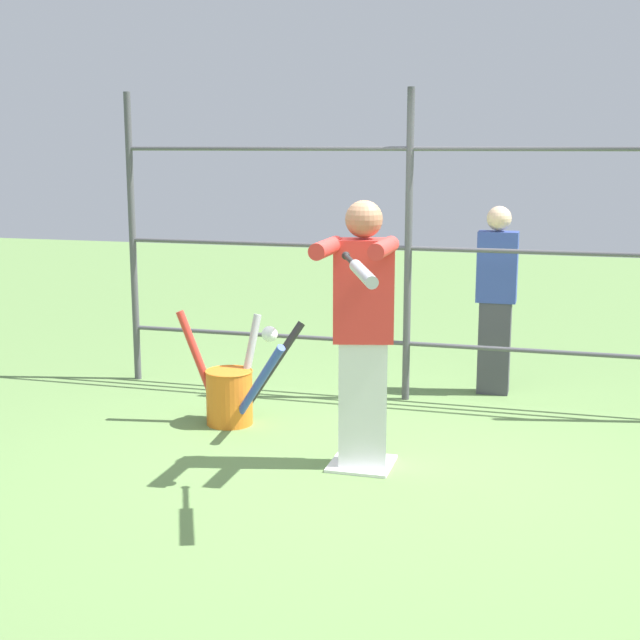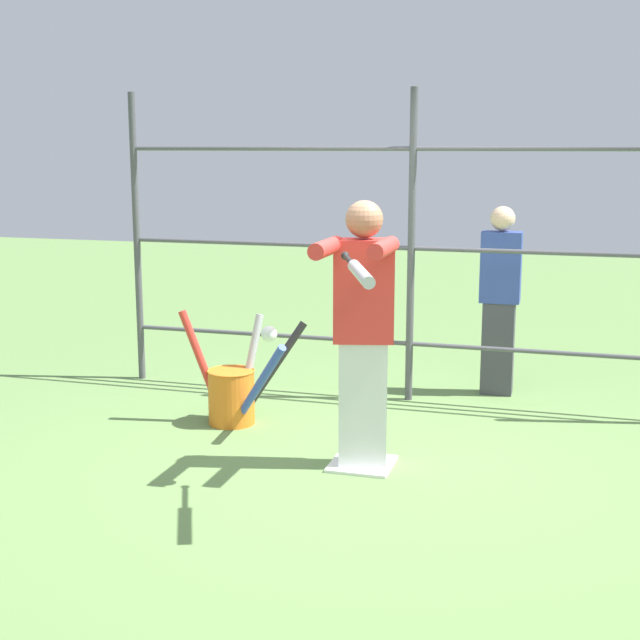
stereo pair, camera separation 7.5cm
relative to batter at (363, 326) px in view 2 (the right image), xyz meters
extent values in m
plane|color=#608447|center=(0.00, -0.02, -0.93)|extent=(24.00, 24.00, 0.00)
cube|color=white|center=(0.00, -0.02, -0.92)|extent=(0.40, 0.40, 0.02)
cylinder|color=#4C4C51|center=(0.00, -1.62, 0.32)|extent=(0.06, 0.06, 2.49)
cylinder|color=#4C4C51|center=(2.42, -1.62, 0.32)|extent=(0.06, 0.06, 2.49)
cylinder|color=#4C4C51|center=(0.00, -1.62, -0.46)|extent=(4.83, 0.04, 0.04)
cylinder|color=#4C4C51|center=(0.00, -1.62, 0.32)|extent=(4.83, 0.04, 0.04)
cylinder|color=#4C4C51|center=(0.00, -1.62, 1.09)|extent=(4.83, 0.04, 0.04)
cube|color=silver|center=(0.00, -0.02, -0.51)|extent=(0.34, 0.26, 0.83)
cube|color=red|center=(0.00, -0.02, 0.22)|extent=(0.42, 0.30, 0.65)
sphere|color=#9E7051|center=(0.00, -0.02, 0.67)|extent=(0.23, 0.23, 0.23)
cylinder|color=red|center=(-0.16, 0.17, 0.52)|extent=(0.10, 0.46, 0.10)
cylinder|color=red|center=(0.16, 0.25, 0.52)|extent=(0.10, 0.46, 0.10)
sphere|color=black|center=(0.00, 0.44, 0.50)|extent=(0.05, 0.05, 0.05)
cylinder|color=black|center=(-0.06, 0.59, 0.49)|extent=(0.15, 0.31, 0.04)
cylinder|color=#B2B2B7|center=(-0.22, 0.96, 0.47)|extent=(0.25, 0.47, 0.09)
sphere|color=white|center=(0.45, 0.48, 0.02)|extent=(0.10, 0.10, 0.10)
cylinder|color=orange|center=(1.15, -0.61, -0.73)|extent=(0.34, 0.34, 0.40)
torus|color=orange|center=(1.15, -0.61, -0.52)|extent=(0.36, 0.36, 0.01)
cylinder|color=#B2B2B7|center=(1.05, -0.74, -0.51)|extent=(0.20, 0.23, 0.78)
cylinder|color=black|center=(0.89, -0.80, -0.54)|extent=(0.48, 0.36, 0.73)
cylinder|color=red|center=(1.37, -0.59, -0.49)|extent=(0.36, 0.09, 0.82)
cylinder|color=#334CB2|center=(0.86, -0.41, -0.56)|extent=(0.54, 0.40, 0.70)
cube|color=#3F3F47|center=(-0.67, -2.00, -0.54)|extent=(0.26, 0.16, 0.78)
cube|color=#334799|center=(-0.67, -2.00, 0.14)|extent=(0.32, 0.18, 0.58)
sphere|color=beige|center=(-0.67, -2.00, 0.54)|extent=(0.20, 0.20, 0.20)
camera|label=1|loc=(-1.22, 5.36, 1.12)|focal=50.00mm
camera|label=2|loc=(-1.29, 5.34, 1.12)|focal=50.00mm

